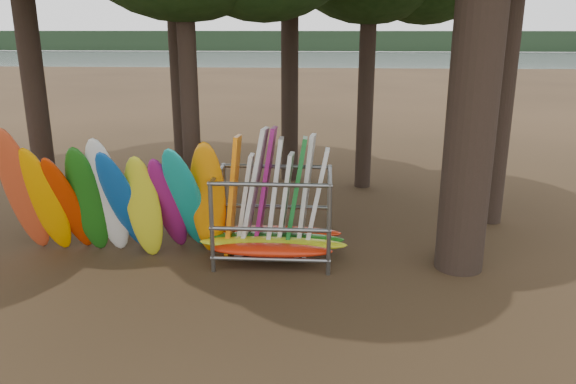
{
  "coord_description": "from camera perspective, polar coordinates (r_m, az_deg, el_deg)",
  "views": [
    {
      "loc": [
        1.53,
        -10.19,
        4.86
      ],
      "look_at": [
        0.72,
        1.5,
        1.4
      ],
      "focal_mm": 35.0,
      "sensor_mm": 36.0,
      "label": 1
    }
  ],
  "objects": [
    {
      "name": "ground",
      "position": [
        11.4,
        -4.17,
        -8.85
      ],
      "size": [
        120.0,
        120.0,
        0.0
      ],
      "primitive_type": "plane",
      "color": "#47331E",
      "rests_on": "ground"
    },
    {
      "name": "lake",
      "position": [
        70.38,
        2.78,
        12.48
      ],
      "size": [
        160.0,
        160.0,
        0.0
      ],
      "primitive_type": "plane",
      "color": "gray",
      "rests_on": "ground"
    },
    {
      "name": "far_shore",
      "position": [
        120.24,
        3.35,
        15.07
      ],
      "size": [
        160.0,
        4.0,
        4.0
      ],
      "primitive_type": "cube",
      "color": "black",
      "rests_on": "ground"
    },
    {
      "name": "kayak_row",
      "position": [
        12.44,
        -16.84,
        -0.88
      ],
      "size": [
        4.81,
        2.2,
        3.14
      ],
      "color": "#DA4A23",
      "rests_on": "ground"
    },
    {
      "name": "storage_rack",
      "position": [
        12.02,
        -1.48,
        -2.67
      ],
      "size": [
        3.18,
        1.62,
        2.88
      ],
      "color": "slate",
      "rests_on": "ground"
    }
  ]
}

